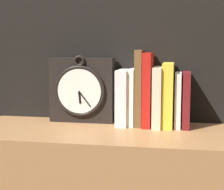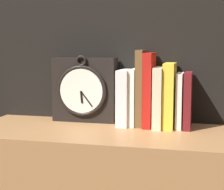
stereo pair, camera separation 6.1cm
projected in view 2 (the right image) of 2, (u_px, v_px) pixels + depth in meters
wall_back at (126, 0)px, 1.32m from camera, size 6.00×0.05×2.60m
clock at (85, 90)px, 1.32m from camera, size 0.23×0.08×0.23m
book_slot0_white at (125, 97)px, 1.26m from camera, size 0.04×0.13×0.19m
book_slot1_white at (134, 97)px, 1.26m from camera, size 0.02×0.12×0.19m
book_slot2_brown at (141, 88)px, 1.25m from camera, size 0.02×0.12×0.25m
book_slot3_red at (149, 90)px, 1.24m from camera, size 0.03×0.13×0.24m
book_slot4_cream at (159, 97)px, 1.23m from camera, size 0.03×0.14×0.20m
book_slot5_yellow at (169, 95)px, 1.23m from camera, size 0.04×0.13×0.21m
book_slot6_white at (180, 100)px, 1.23m from camera, size 0.02×0.12×0.18m
book_slot7_maroon at (188, 100)px, 1.22m from camera, size 0.02×0.13×0.18m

